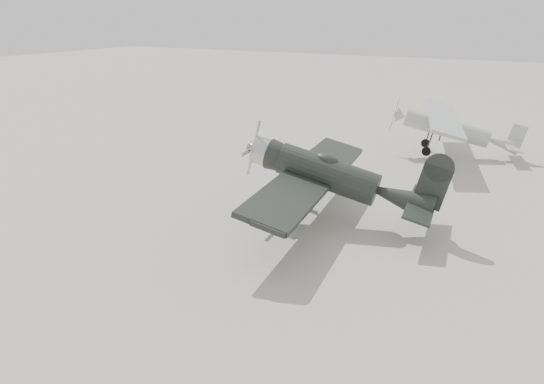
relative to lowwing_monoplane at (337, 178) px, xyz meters
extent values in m
plane|color=#999788|center=(-0.16, -3.98, -1.81)|extent=(160.00, 160.00, 0.00)
cylinder|color=black|center=(-0.34, -0.04, 0.06)|extent=(3.97, 1.71, 1.22)
cone|color=black|center=(2.52, 0.33, 0.11)|extent=(2.40, 1.42, 1.14)
cylinder|color=#ABADB0|center=(-2.99, -0.39, 0.06)|extent=(0.92, 1.18, 1.08)
cone|color=#ABADB0|center=(-3.51, -0.45, 0.06)|extent=(0.37, 0.53, 0.49)
cube|color=#ABADB0|center=(-3.45, -0.45, 0.06)|extent=(0.07, 0.16, 2.27)
ellipsoid|color=black|center=(-0.52, -0.07, 0.61)|extent=(1.03, 0.71, 0.40)
cube|color=black|center=(-0.95, -0.12, -0.24)|extent=(3.17, 10.65, 0.19)
cube|color=black|center=(3.21, 0.42, 0.15)|extent=(1.43, 3.77, 0.09)
cube|color=black|center=(3.34, 0.43, 0.89)|extent=(1.05, 0.22, 1.57)
cylinder|color=black|center=(-1.15, -1.34, -1.44)|extent=(0.61, 0.22, 0.59)
cylinder|color=black|center=(-1.45, 1.00, -1.44)|extent=(0.61, 0.22, 0.59)
cylinder|color=#333333|center=(-1.15, -1.34, -0.86)|extent=(0.11, 0.11, 1.22)
cylinder|color=#333333|center=(-1.45, 1.00, -0.86)|extent=(0.11, 0.11, 1.22)
cylinder|color=black|center=(3.43, 0.44, -0.27)|extent=(0.20, 0.09, 0.19)
cylinder|color=#989A9D|center=(1.66, 12.12, -0.22)|extent=(4.71, 2.11, 0.97)
cone|color=#989A9D|center=(4.66, 12.90, -0.22)|extent=(1.77, 1.26, 0.89)
cone|color=#989A9D|center=(-0.83, 11.47, -0.22)|extent=(0.75, 1.03, 0.92)
cube|color=#989A9D|center=(-1.17, 11.38, -0.22)|extent=(0.07, 0.13, 1.95)
cube|color=#989A9D|center=(1.31, 12.03, 0.33)|extent=(4.09, 9.86, 0.16)
cube|color=#989A9D|center=(5.09, 13.01, -0.17)|extent=(1.53, 3.12, 0.07)
cube|color=#989A9D|center=(5.17, 13.04, 0.40)|extent=(0.79, 0.27, 1.15)
cylinder|color=black|center=(1.22, 11.00, -1.56)|extent=(0.51, 0.25, 0.50)
cylinder|color=black|center=(0.72, 12.88, -1.56)|extent=(0.51, 0.25, 0.50)
cylinder|color=#333333|center=(1.22, 11.00, -1.06)|extent=(0.10, 0.10, 1.06)
cylinder|color=#333333|center=(0.72, 12.88, -1.06)|extent=(0.10, 0.10, 1.06)
cylinder|color=black|center=(5.26, 13.06, -0.48)|extent=(0.17, 0.10, 0.16)
camera|label=1|loc=(6.93, -17.90, 5.98)|focal=35.00mm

